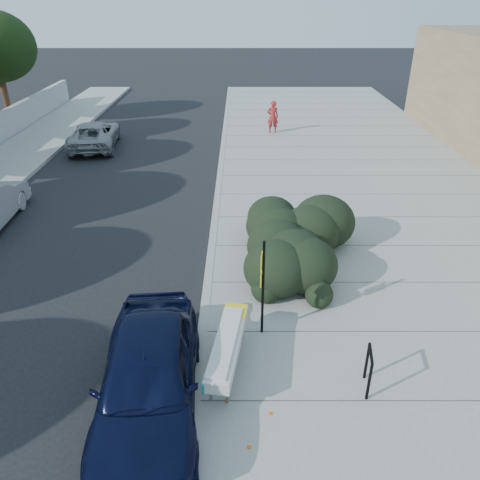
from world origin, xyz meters
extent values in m
plane|color=black|center=(0.00, 0.00, 0.00)|extent=(120.00, 120.00, 0.00)
cube|color=gray|center=(5.60, 5.00, 0.07)|extent=(11.20, 50.00, 0.15)
cube|color=#9E9E99|center=(0.00, 5.00, 0.08)|extent=(0.22, 50.00, 0.17)
cylinder|color=#332114|center=(-12.50, 19.00, 1.20)|extent=(0.36, 0.36, 2.40)
cylinder|color=gray|center=(0.31, -1.99, 0.38)|extent=(0.05, 0.05, 0.46)
cylinder|color=gray|center=(0.62, -2.04, 0.38)|extent=(0.05, 0.05, 0.46)
cylinder|color=gray|center=(0.58, -0.19, 0.38)|extent=(0.05, 0.05, 0.46)
cylinder|color=gray|center=(0.89, -0.23, 0.38)|extent=(0.05, 0.05, 0.46)
cylinder|color=gray|center=(0.44, -1.09, 0.57)|extent=(0.31, 1.81, 0.04)
cylinder|color=gray|center=(0.76, -1.14, 0.57)|extent=(0.31, 1.81, 0.04)
cube|color=#B2B2B2|center=(0.60, -1.11, 0.73)|extent=(0.83, 2.44, 0.25)
cube|color=yellow|center=(0.74, -0.18, 0.86)|extent=(0.56, 0.55, 0.02)
cube|color=teal|center=(0.21, -2.15, 0.73)|extent=(0.09, 0.28, 0.23)
cylinder|color=black|center=(3.21, -1.94, 0.58)|extent=(0.06, 0.06, 0.85)
cylinder|color=black|center=(3.29, -1.40, 0.58)|extent=(0.06, 0.06, 0.85)
cylinder|color=black|center=(3.25, -1.67, 1.00)|extent=(0.14, 0.55, 0.06)
cube|color=black|center=(1.33, 0.00, 1.30)|extent=(0.06, 0.06, 2.30)
cube|color=yellow|center=(1.29, 0.01, 1.96)|extent=(0.05, 0.27, 0.37)
cube|color=yellow|center=(1.29, 0.01, 1.55)|extent=(0.05, 0.25, 0.28)
ellipsoid|color=black|center=(2.52, 3.21, 1.00)|extent=(3.93, 5.08, 1.70)
imported|color=black|center=(-0.80, -2.00, 0.76)|extent=(2.14, 4.61, 1.53)
imported|color=gray|center=(-6.32, 14.45, 0.63)|extent=(2.64, 4.78, 1.27)
imported|color=maroon|center=(2.57, 16.63, 0.98)|extent=(0.62, 0.41, 1.66)
camera|label=1|loc=(0.85, -8.25, 6.88)|focal=35.00mm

